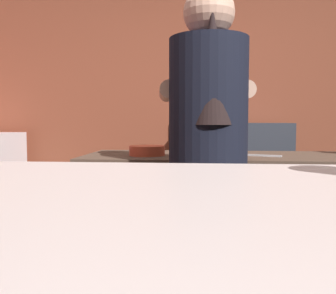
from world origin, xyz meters
TOP-DOWN VIEW (x-y plane):
  - wall_back at (0.00, 2.20)m, footprint 5.20×0.10m
  - prep_counter at (0.35, 0.77)m, footprint 2.10×0.60m
  - back_shelf at (0.24, 1.92)m, footprint 0.93×0.36m
  - bartender at (-0.03, 0.32)m, footprint 0.46×0.53m
  - mixing_bowl at (-0.35, 0.70)m, footprint 0.19×0.19m
  - chefs_knife at (0.25, 0.72)m, footprint 0.23×0.12m
  - bottle_vinegar at (0.17, 1.87)m, footprint 0.08×0.08m
  - bottle_olive_oil at (-0.16, 1.99)m, footprint 0.06×0.06m

SIDE VIEW (x-z plane):
  - prep_counter at x=0.35m, z-range 0.00..0.93m
  - back_shelf at x=0.24m, z-range 0.00..1.10m
  - chefs_knife at x=0.25m, z-range 0.93..0.93m
  - mixing_bowl at x=-0.35m, z-range 0.93..0.98m
  - bartender at x=-0.03m, z-range 0.13..1.82m
  - bottle_vinegar at x=0.17m, z-range 1.07..1.33m
  - bottle_olive_oil at x=-0.16m, z-range 1.07..1.33m
  - wall_back at x=0.00m, z-range 0.00..2.70m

